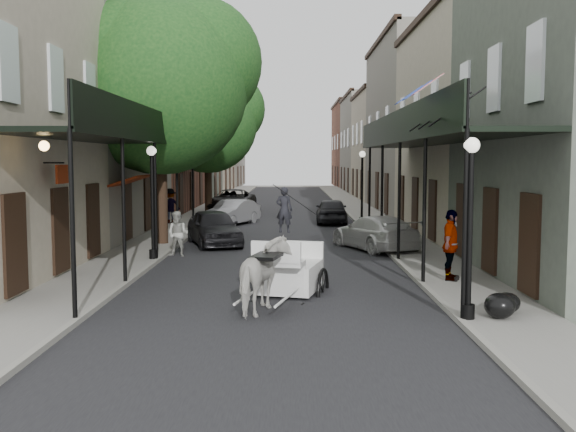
{
  "coord_description": "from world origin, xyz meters",
  "views": [
    {
      "loc": [
        0.47,
        -14.97,
        3.37
      ],
      "look_at": [
        0.36,
        5.29,
        1.6
      ],
      "focal_mm": 40.0,
      "sensor_mm": 36.0,
      "label": 1
    }
  ],
  "objects_px": {
    "lamppost_right_near": "(470,225)",
    "car_right_near": "(375,233)",
    "pedestrian_sidewalk_right": "(451,245)",
    "car_left_near": "(214,227)",
    "tree_near": "(171,79)",
    "car_left_mid": "(233,212)",
    "tree_far": "(214,119)",
    "lamppost_left": "(152,200)",
    "car_left_far": "(232,201)",
    "horse": "(265,276)",
    "carriage": "(293,249)",
    "lamppost_right_far": "(362,186)",
    "pedestrian_sidewalk_left": "(170,206)",
    "car_right_far": "(332,211)",
    "pedestrian_walking": "(178,234)"
  },
  "relations": [
    {
      "from": "carriage",
      "to": "tree_far",
      "type": "bearing_deg",
      "value": 116.03
    },
    {
      "from": "lamppost_right_far",
      "to": "pedestrian_walking",
      "type": "distance_m",
      "value": 13.24
    },
    {
      "from": "tree_near",
      "to": "car_right_near",
      "type": "bearing_deg",
      "value": -8.59
    },
    {
      "from": "lamppost_right_near",
      "to": "pedestrian_sidewalk_right",
      "type": "height_order",
      "value": "lamppost_right_near"
    },
    {
      "from": "car_left_far",
      "to": "lamppost_left",
      "type": "bearing_deg",
      "value": -86.26
    },
    {
      "from": "lamppost_right_far",
      "to": "car_left_far",
      "type": "xyz_separation_m",
      "value": [
        -7.46,
        7.99,
        -1.3
      ]
    },
    {
      "from": "lamppost_right_far",
      "to": "pedestrian_walking",
      "type": "relative_size",
      "value": 2.33
    },
    {
      "from": "tree_near",
      "to": "car_left_mid",
      "type": "relative_size",
      "value": 2.43
    },
    {
      "from": "tree_near",
      "to": "tree_far",
      "type": "xyz_separation_m",
      "value": [
        -0.05,
        14.0,
        -0.65
      ]
    },
    {
      "from": "lamppost_right_far",
      "to": "car_left_mid",
      "type": "height_order",
      "value": "lamppost_right_far"
    },
    {
      "from": "tree_far",
      "to": "lamppost_right_near",
      "type": "xyz_separation_m",
      "value": [
        8.35,
        -26.18,
        -3.79
      ]
    },
    {
      "from": "pedestrian_walking",
      "to": "car_left_mid",
      "type": "distance_m",
      "value": 11.0
    },
    {
      "from": "horse",
      "to": "pedestrian_sidewalk_left",
      "type": "xyz_separation_m",
      "value": [
        -5.69,
        18.92,
        0.19
      ]
    },
    {
      "from": "carriage",
      "to": "car_left_near",
      "type": "xyz_separation_m",
      "value": [
        -3.12,
        8.75,
        -0.35
      ]
    },
    {
      "from": "lamppost_right_near",
      "to": "carriage",
      "type": "relative_size",
      "value": 1.35
    },
    {
      "from": "car_left_far",
      "to": "car_left_near",
      "type": "bearing_deg",
      "value": -81.38
    },
    {
      "from": "lamppost_left",
      "to": "horse",
      "type": "relative_size",
      "value": 1.9
    },
    {
      "from": "tree_near",
      "to": "car_right_near",
      "type": "relative_size",
      "value": 2.16
    },
    {
      "from": "horse",
      "to": "car_right_near",
      "type": "xyz_separation_m",
      "value": [
        3.71,
        10.0,
        -0.18
      ]
    },
    {
      "from": "car_right_near",
      "to": "car_right_far",
      "type": "relative_size",
      "value": 1.11
    },
    {
      "from": "lamppost_left",
      "to": "car_left_near",
      "type": "relative_size",
      "value": 0.88
    },
    {
      "from": "car_left_far",
      "to": "car_right_near",
      "type": "xyz_separation_m",
      "value": [
        6.96,
        -16.99,
        -0.1
      ]
    },
    {
      "from": "lamppost_right_near",
      "to": "car_right_near",
      "type": "relative_size",
      "value": 0.83
    },
    {
      "from": "carriage",
      "to": "pedestrian_walking",
      "type": "bearing_deg",
      "value": 139.13
    },
    {
      "from": "car_left_near",
      "to": "car_right_near",
      "type": "xyz_separation_m",
      "value": [
        6.2,
        -1.24,
        -0.07
      ]
    },
    {
      "from": "lamppost_left",
      "to": "car_left_mid",
      "type": "relative_size",
      "value": 0.94
    },
    {
      "from": "lamppost_left",
      "to": "carriage",
      "type": "bearing_deg",
      "value": -44.35
    },
    {
      "from": "pedestrian_sidewalk_left",
      "to": "carriage",
      "type": "bearing_deg",
      "value": 76.61
    },
    {
      "from": "tree_near",
      "to": "carriage",
      "type": "distance_m",
      "value": 11.28
    },
    {
      "from": "car_left_near",
      "to": "lamppost_left",
      "type": "bearing_deg",
      "value": -127.68
    },
    {
      "from": "lamppost_right_near",
      "to": "pedestrian_sidewalk_right",
      "type": "relative_size",
      "value": 1.93
    },
    {
      "from": "tree_far",
      "to": "horse",
      "type": "height_order",
      "value": "tree_far"
    },
    {
      "from": "horse",
      "to": "carriage",
      "type": "bearing_deg",
      "value": -90.0
    },
    {
      "from": "lamppost_right_near",
      "to": "lamppost_right_far",
      "type": "xyz_separation_m",
      "value": [
        0.0,
        20.0,
        0.0
      ]
    },
    {
      "from": "carriage",
      "to": "pedestrian_sidewalk_left",
      "type": "distance_m",
      "value": 17.61
    },
    {
      "from": "car_right_near",
      "to": "tree_near",
      "type": "bearing_deg",
      "value": -29.95
    },
    {
      "from": "lamppost_right_near",
      "to": "car_left_near",
      "type": "xyz_separation_m",
      "value": [
        -6.7,
        12.24,
        -1.33
      ]
    },
    {
      "from": "tree_near",
      "to": "car_left_near",
      "type": "xyz_separation_m",
      "value": [
        1.6,
        0.06,
        -5.77
      ]
    },
    {
      "from": "pedestrian_sidewalk_right",
      "to": "car_left_near",
      "type": "bearing_deg",
      "value": 65.68
    },
    {
      "from": "tree_near",
      "to": "pedestrian_sidewalk_left",
      "type": "distance_m",
      "value": 9.62
    },
    {
      "from": "lamppost_right_far",
      "to": "car_right_near",
      "type": "distance_m",
      "value": 9.12
    },
    {
      "from": "tree_far",
      "to": "car_right_far",
      "type": "height_order",
      "value": "tree_far"
    },
    {
      "from": "lamppost_right_near",
      "to": "car_right_far",
      "type": "distance_m",
      "value": 21.1
    },
    {
      "from": "lamppost_left",
      "to": "car_right_near",
      "type": "xyz_separation_m",
      "value": [
        7.7,
        3.0,
        -1.4
      ]
    },
    {
      "from": "tree_near",
      "to": "car_left_mid",
      "type": "distance_m",
      "value": 10.04
    },
    {
      "from": "tree_far",
      "to": "car_right_far",
      "type": "relative_size",
      "value": 2.15
    },
    {
      "from": "tree_far",
      "to": "lamppost_right_near",
      "type": "height_order",
      "value": "tree_far"
    },
    {
      "from": "horse",
      "to": "car_right_near",
      "type": "distance_m",
      "value": 10.67
    },
    {
      "from": "tree_far",
      "to": "car_right_near",
      "type": "distance_m",
      "value": 17.86
    },
    {
      "from": "tree_far",
      "to": "car_left_mid",
      "type": "xyz_separation_m",
      "value": [
        1.65,
        -5.98,
        -5.18
      ]
    }
  ]
}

